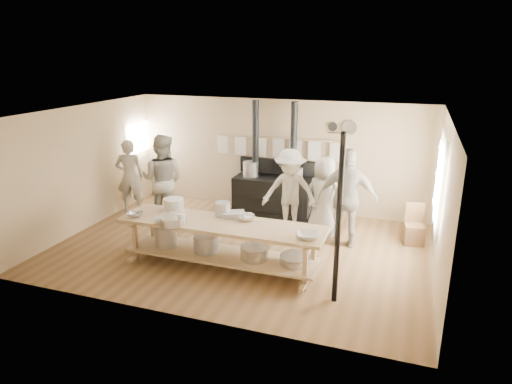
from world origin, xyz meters
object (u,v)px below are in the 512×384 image
cook_far_left (130,176)px  cook_center (324,197)px  stove (273,191)px  cook_left (163,180)px  cook_by_window (290,192)px  prep_table (221,240)px  roasting_pan (233,214)px  cook_right (347,198)px  chair (414,232)px

cook_far_left → cook_center: bearing=157.5°
stove → cook_far_left: bearing=-161.6°
stove → cook_left: bearing=-145.3°
cook_by_window → prep_table: bearing=-113.5°
cook_far_left → roasting_pan: size_ratio=4.25×
prep_table → cook_far_left: size_ratio=2.07×
cook_left → cook_right: (3.94, 0.07, -0.02)m
prep_table → chair: (3.16, 2.24, -0.29)m
cook_far_left → cook_center: size_ratio=1.06×
cook_left → roasting_pan: cook_left is taller
cook_left → cook_by_window: size_ratio=1.11×
cook_center → cook_by_window: cook_by_window is taller
prep_table → roasting_pan: 0.51m
stove → chair: stove is taller
stove → cook_far_left: 3.33m
prep_table → cook_right: 2.57m
prep_table → cook_center: size_ratio=2.19×
cook_right → stove: bearing=-38.6°
prep_table → cook_by_window: (0.68, 1.97, 0.37)m
cook_far_left → cook_left: bearing=137.3°
cook_right → chair: 1.57m
stove → cook_center: bearing=-34.5°
prep_table → cook_far_left: bearing=147.9°
chair → cook_far_left: bearing=174.5°
stove → chair: (3.15, -0.78, -0.29)m
cook_right → cook_by_window: cook_right is taller
cook_right → prep_table: bearing=38.3°
cook_center → chair: cook_center is taller
cook_center → cook_by_window: size_ratio=0.93×
chair → roasting_pan: bearing=-156.1°
cook_by_window → roasting_pan: size_ratio=4.35×
stove → cook_right: 2.36m
stove → cook_center: (1.36, -0.93, 0.30)m
cook_center → roasting_pan: bearing=72.7°
cook_far_left → cook_left: size_ratio=0.88×
prep_table → cook_left: cook_left is taller
stove → cook_left: (-2.05, -1.42, 0.47)m
stove → chair: size_ratio=3.27×
cook_left → cook_right: size_ratio=1.02×
prep_table → chair: prep_table is taller
stove → roasting_pan: 2.71m
stove → cook_center: stove is taller
cook_far_left → cook_by_window: cook_by_window is taller
stove → cook_far_left: size_ratio=1.50×
cook_left → cook_by_window: (2.73, 0.37, -0.10)m
cook_by_window → roasting_pan: (-0.59, -1.64, 0.01)m
chair → cook_center: bearing=176.9°
prep_table → cook_by_window: size_ratio=2.02×
stove → cook_right: (1.89, -1.34, 0.45)m
cook_left → cook_by_window: 2.75m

